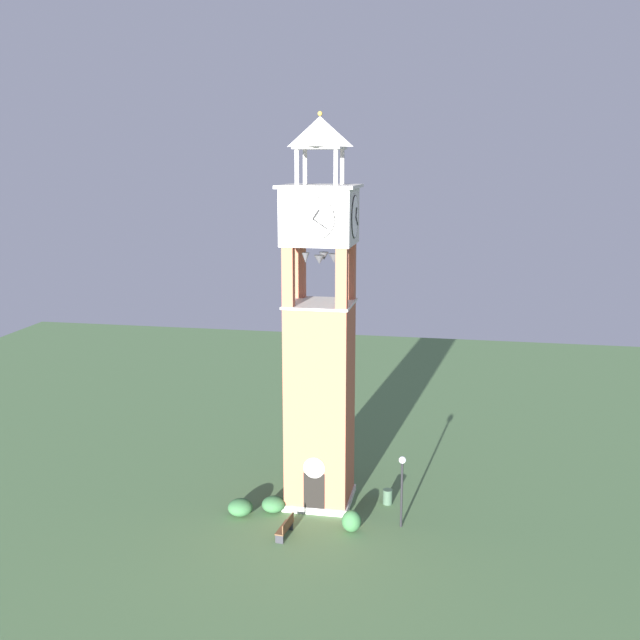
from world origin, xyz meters
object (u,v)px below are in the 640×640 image
park_bench (286,527)px  lamp_post (402,478)px  trash_bin (388,497)px  clock_tower (320,349)px

park_bench → lamp_post: 6.19m
park_bench → trash_bin: bearing=45.3°
trash_bin → lamp_post: bearing=-69.5°
trash_bin → park_bench: bearing=-134.7°
lamp_post → trash_bin: lamp_post is taller
clock_tower → park_bench: 9.06m
park_bench → trash_bin: (4.51, 4.56, -0.08)m
trash_bin → clock_tower: bearing=-174.9°
park_bench → lamp_post: bearing=21.0°
lamp_post → trash_bin: 3.43m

